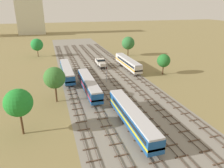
% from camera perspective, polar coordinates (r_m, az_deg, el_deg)
% --- Properties ---
extents(ground_plane, '(480.00, 480.00, 0.00)m').
position_cam_1_polar(ground_plane, '(68.20, -2.15, 1.33)').
color(ground_plane, olive).
extents(ballast_bed, '(26.45, 176.00, 0.01)m').
position_cam_1_polar(ballast_bed, '(68.20, -2.15, 1.33)').
color(ballast_bed, gray).
rests_on(ballast_bed, ground).
extents(track_far_left, '(2.40, 126.00, 0.29)m').
position_cam_1_polar(track_far_left, '(67.35, -11.65, 0.77)').
color(track_far_left, '#47382D').
rests_on(track_far_left, ground).
extents(track_left, '(2.40, 126.00, 0.29)m').
position_cam_1_polar(track_left, '(67.82, -7.88, 1.15)').
color(track_left, '#47382D').
rests_on(track_left, ground).
extents(track_centre_left, '(2.40, 126.00, 0.29)m').
position_cam_1_polar(track_centre_left, '(68.58, -4.18, 1.52)').
color(track_centre_left, '#47382D').
rests_on(track_centre_left, ground).
extents(track_centre, '(2.40, 126.00, 0.29)m').
position_cam_1_polar(track_centre, '(69.63, -0.57, 1.87)').
color(track_centre, '#47382D').
rests_on(track_centre, ground).
extents(track_centre_right, '(2.40, 126.00, 0.29)m').
position_cam_1_polar(track_centre_right, '(70.94, 2.91, 2.20)').
color(track_centre_right, '#47382D').
rests_on(track_centre_right, ground).
extents(track_right, '(2.40, 126.00, 0.29)m').
position_cam_1_polar(track_right, '(72.51, 6.26, 2.51)').
color(track_right, '#47382D').
rests_on(track_right, ground).
extents(diesel_railcar_centre_left_nearest, '(2.96, 20.50, 3.80)m').
position_cam_1_polar(diesel_railcar_centre_left_nearest, '(40.90, 5.32, -8.55)').
color(diesel_railcar_centre_left_nearest, '#194C8C').
rests_on(diesel_railcar_centre_left_nearest, ground).
extents(diesel_railcar_left_near, '(2.96, 20.50, 3.80)m').
position_cam_1_polar(diesel_railcar_left_near, '(56.75, -6.19, -0.03)').
color(diesel_railcar_left_near, '#194C8C').
rests_on(diesel_railcar_left_near, ground).
extents(diesel_railcar_far_left_mid, '(2.96, 20.50, 3.80)m').
position_cam_1_polar(diesel_railcar_far_left_mid, '(69.48, -12.04, 3.49)').
color(diesel_railcar_far_left_mid, '#194C8C').
rests_on(diesel_railcar_far_left_mid, ground).
extents(diesel_railcar_right_midfar, '(2.96, 20.50, 3.80)m').
position_cam_1_polar(diesel_railcar_right_midfar, '(78.31, 4.27, 5.81)').
color(diesel_railcar_right_midfar, beige).
rests_on(diesel_railcar_right_midfar, ground).
extents(shunter_loco_centre_far, '(2.74, 8.46, 3.10)m').
position_cam_1_polar(shunter_loco_centre_far, '(81.03, -3.13, 5.91)').
color(shunter_loco_centre_far, beige).
rests_on(shunter_loco_centre_far, ground).
extents(signal_post_nearest, '(0.28, 0.47, 5.03)m').
position_cam_1_polar(signal_post_nearest, '(64.49, -1.52, 3.20)').
color(signal_post_nearest, gray).
rests_on(signal_post_nearest, ground).
extents(lineside_tree_0, '(5.16, 5.16, 8.77)m').
position_cam_1_polar(lineside_tree_0, '(52.06, -15.19, 1.60)').
color(lineside_tree_0, '#4C331E').
rests_on(lineside_tree_0, ground).
extents(lineside_tree_1, '(5.87, 5.87, 8.85)m').
position_cam_1_polar(lineside_tree_1, '(99.32, 4.36, 10.90)').
color(lineside_tree_1, '#4C331E').
rests_on(lineside_tree_1, ground).
extents(lineside_tree_2, '(5.47, 5.47, 8.24)m').
position_cam_1_polar(lineside_tree_2, '(103.13, -19.54, 9.93)').
color(lineside_tree_2, '#4C331E').
rests_on(lineside_tree_2, ground).
extents(lineside_tree_3, '(4.44, 4.44, 7.04)m').
position_cam_1_polar(lineside_tree_3, '(73.69, 13.70, 6.11)').
color(lineside_tree_3, '#4C331E').
rests_on(lineside_tree_3, ground).
extents(lineside_tree_4, '(4.99, 4.99, 8.84)m').
position_cam_1_polar(lineside_tree_4, '(40.71, -23.85, -4.63)').
color(lineside_tree_4, '#4C331E').
rests_on(lineside_tree_4, ground).
extents(skyline_tower_1, '(20.37, 14.02, 38.68)m').
position_cam_1_polar(skyline_tower_1, '(188.45, -21.25, 18.30)').
color(skyline_tower_1, beige).
rests_on(skyline_tower_1, ground).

